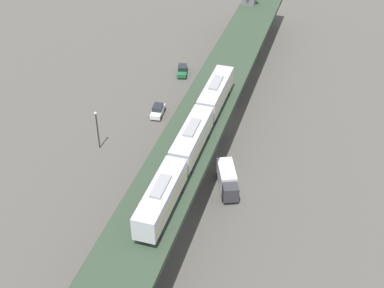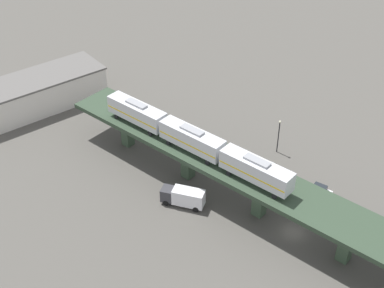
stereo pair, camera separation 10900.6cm
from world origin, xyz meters
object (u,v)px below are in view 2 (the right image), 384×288
at_px(subway_train, 192,139).
at_px(warehouse_building, 36,93).
at_px(street_car_white, 319,190).
at_px(delivery_truck, 184,197).
at_px(street_lamp, 279,134).

relative_size(subway_train, warehouse_building, 1.26).
xyz_separation_m(street_car_white, warehouse_building, (-17.80, 58.08, 2.47)).
height_order(delivery_truck, street_lamp, street_lamp).
xyz_separation_m(subway_train, street_lamp, (18.04, -4.54, -5.66)).
bearing_deg(delivery_truck, warehouse_building, 90.03).
height_order(street_car_white, delivery_truck, delivery_truck).
bearing_deg(subway_train, street_car_white, -52.07).
distance_m(subway_train, street_lamp, 19.44).
bearing_deg(street_lamp, delivery_truck, 175.03).
relative_size(subway_train, delivery_truck, 5.02).
height_order(subway_train, street_car_white, subway_train).
bearing_deg(subway_train, street_lamp, -14.12).
bearing_deg(street_car_white, street_lamp, 68.74).
distance_m(street_car_white, delivery_truck, 22.88).
bearing_deg(subway_train, warehouse_building, 96.37).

